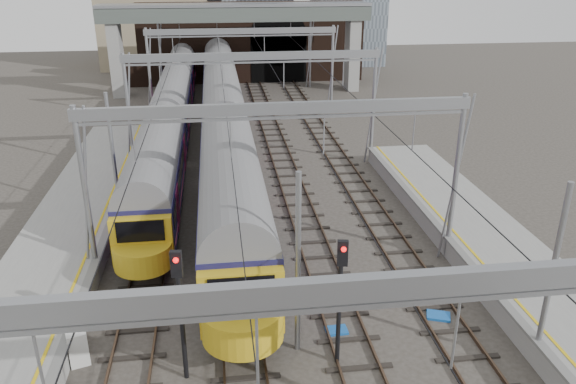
{
  "coord_description": "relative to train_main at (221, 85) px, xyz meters",
  "views": [
    {
      "loc": [
        -2.56,
        -14.81,
        13.31
      ],
      "look_at": [
        0.88,
        11.36,
        2.4
      ],
      "focal_mm": 35.0,
      "sensor_mm": 36.0,
      "label": 1
    }
  ],
  "objects": [
    {
      "name": "retaining_wall",
      "position": [
        3.4,
        14.7,
        1.67
      ],
      "size": [
        28.0,
        2.75,
        9.0
      ],
      "color": "black",
      "rests_on": "ground"
    },
    {
      "name": "train_main",
      "position": [
        0.0,
        0.0,
        0.0
      ],
      "size": [
        3.08,
        71.24,
        5.21
      ],
      "color": "black",
      "rests_on": "ground"
    },
    {
      "name": "equip_cover_b",
      "position": [
        1.12,
        -27.96,
        -2.61
      ],
      "size": [
        0.89,
        0.65,
        0.1
      ],
      "primitive_type": "cube",
      "rotation": [
        0.0,
        0.0,
        -0.05
      ],
      "color": "#1759B0",
      "rests_on": "ground"
    },
    {
      "name": "equip_cover_a",
      "position": [
        3.66,
        -34.41,
        -2.61
      ],
      "size": [
        0.86,
        0.62,
        0.1
      ],
      "primitive_type": "cube",
      "rotation": [
        0.0,
        0.0,
        0.04
      ],
      "color": "#1759B0",
      "rests_on": "ground"
    },
    {
      "name": "relay_cabinet",
      "position": [
        -5.8,
        -35.03,
        -2.0
      ],
      "size": [
        0.8,
        0.72,
        1.33
      ],
      "primitive_type": "cube",
      "rotation": [
        0.0,
        0.0,
        0.3
      ],
      "color": "silver",
      "rests_on": "ground"
    },
    {
      "name": "equip_cover_c",
      "position": [
        7.93,
        -34.01,
        -2.61
      ],
      "size": [
        1.09,
        0.93,
        0.11
      ],
      "primitive_type": "cube",
      "rotation": [
        0.0,
        0.0,
        -0.36
      ],
      "color": "#1759B0",
      "rests_on": "ground"
    },
    {
      "name": "signal_near_centre",
      "position": [
        3.3,
        -36.22,
        0.46
      ],
      "size": [
        0.38,
        0.47,
        4.97
      ],
      "rotation": [
        0.0,
        0.0,
        -0.17
      ],
      "color": "black",
      "rests_on": "ground"
    },
    {
      "name": "signal_near_left",
      "position": [
        -2.02,
        -36.32,
        0.49
      ],
      "size": [
        0.38,
        0.47,
        5.02
      ],
      "rotation": [
        0.0,
        0.0,
        -0.15
      ],
      "color": "black",
      "rests_on": "ground"
    },
    {
      "name": "platform_left",
      "position": [
        -8.18,
        -34.73,
        -2.11
      ],
      "size": [
        4.32,
        55.0,
        1.12
      ],
      "color": "gray",
      "rests_on": "ground"
    },
    {
      "name": "train_second",
      "position": [
        -4.0,
        -6.4,
        -0.22
      ],
      "size": [
        2.73,
        47.29,
        4.71
      ],
      "color": "black",
      "rests_on": "ground"
    },
    {
      "name": "tracks",
      "position": [
        2.0,
        -22.23,
        -2.64
      ],
      "size": [
        14.4,
        80.0,
        0.22
      ],
      "color": "#4C3828",
      "rests_on": "ground"
    },
    {
      "name": "overbridge",
      "position": [
        2.0,
        8.77,
        4.61
      ],
      "size": [
        28.0,
        3.0,
        9.25
      ],
      "color": "gray",
      "rests_on": "ground"
    },
    {
      "name": "overhead_line",
      "position": [
        2.0,
        -15.74,
        3.91
      ],
      "size": [
        16.8,
        80.0,
        8.0
      ],
      "color": "gray",
      "rests_on": "ground"
    }
  ]
}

